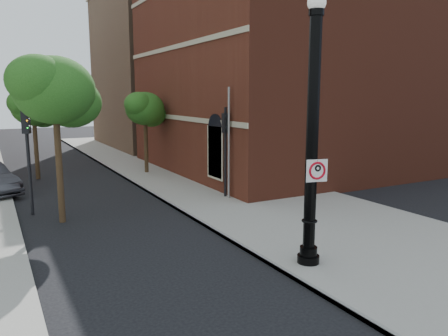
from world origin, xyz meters
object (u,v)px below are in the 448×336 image
lamppost (312,147)px  no_parking_sign (317,170)px  traffic_signal_right (226,138)px  traffic_signal_left (27,140)px

lamppost → no_parking_sign: bearing=-75.6°
lamppost → traffic_signal_right: size_ratio=1.74×
no_parking_sign → lamppost: bearing=118.4°
lamppost → traffic_signal_right: 8.52m
lamppost → traffic_signal_left: lamppost is taller
no_parking_sign → traffic_signal_left: 11.70m
no_parking_sign → traffic_signal_right: (1.81, 8.48, 0.08)m
lamppost → traffic_signal_left: 11.53m
no_parking_sign → traffic_signal_right: traffic_signal_right is taller
traffic_signal_left → lamppost: bearing=-34.3°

